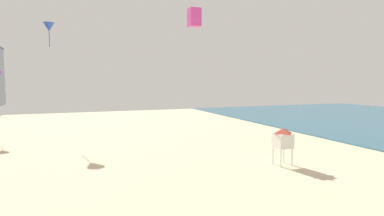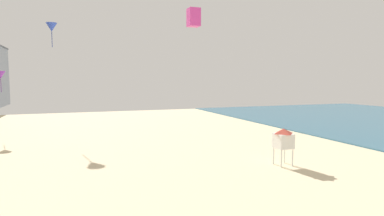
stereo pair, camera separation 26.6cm
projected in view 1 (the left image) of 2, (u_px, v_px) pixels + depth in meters
lifeguard_stand at (283, 139)px, 22.18m from camera, size 1.10×1.10×2.55m
kite_blue_delta at (49, 27)px, 36.54m from camera, size 1.21×1.21×2.74m
kite_magenta_box_2 at (194, 17)px, 17.74m from camera, size 0.63×0.63×0.99m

